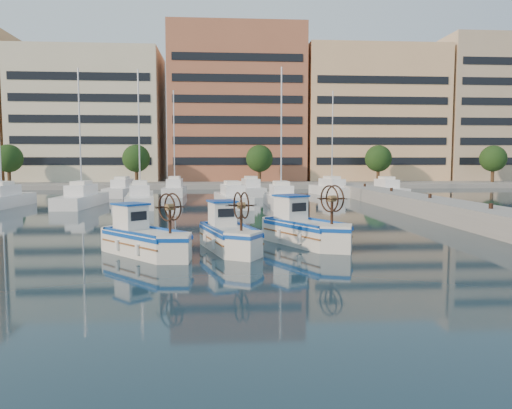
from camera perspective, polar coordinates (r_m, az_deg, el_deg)
name	(u,v)px	position (r m, az deg, el deg)	size (l,w,h in m)	color
ground	(267,253)	(20.83, 1.29, -5.59)	(300.00, 300.00, 0.00)	#182F3E
quay	(472,215)	(32.25, 23.47, -1.16)	(3.00, 60.00, 1.20)	gray
waterfront	(285,118)	(86.46, 3.29, 9.82)	(180.00, 40.00, 25.60)	gray
yacht_marina	(206,195)	(48.48, -5.78, 1.07)	(38.63, 22.94, 11.50)	white
fishing_boat_a	(144,237)	(20.90, -12.67, -3.67)	(3.93, 4.12, 2.61)	silver
fishing_boat_b	(229,233)	(21.57, -3.16, -3.29)	(2.71, 4.31, 2.61)	silver
fishing_boat_c	(304,228)	(23.02, 5.51, -2.64)	(3.63, 4.66, 2.82)	silver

